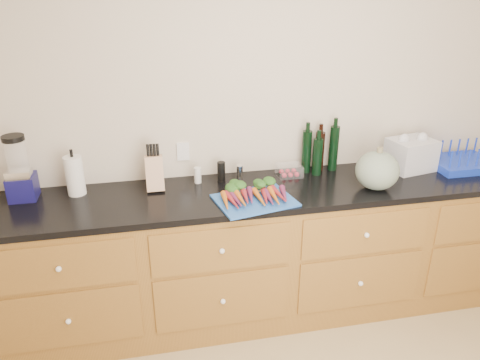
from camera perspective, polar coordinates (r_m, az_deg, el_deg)
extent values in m
cube|color=beige|center=(3.16, 3.80, 7.49)|extent=(4.10, 0.05, 2.60)
cube|color=brown|center=(3.23, 4.91, -8.81)|extent=(3.60, 0.60, 0.90)
cube|color=brown|center=(2.78, -21.21, -9.90)|extent=(0.82, 0.01, 0.28)
sphere|color=white|center=(2.76, -21.25, -10.09)|extent=(0.03, 0.03, 0.03)
cube|color=brown|center=(2.98, -20.15, -15.70)|extent=(0.82, 0.01, 0.38)
sphere|color=white|center=(2.97, -20.19, -15.89)|extent=(0.03, 0.03, 0.03)
cube|color=brown|center=(2.75, -2.26, -8.48)|extent=(0.82, 0.01, 0.28)
sphere|color=white|center=(2.73, -2.20, -8.65)|extent=(0.03, 0.03, 0.03)
cube|color=brown|center=(2.95, -2.14, -14.39)|extent=(0.82, 0.01, 0.38)
sphere|color=white|center=(2.94, -2.09, -14.58)|extent=(0.03, 0.03, 0.03)
cube|color=brown|center=(3.00, 15.07, -6.36)|extent=(0.82, 0.01, 0.28)
sphere|color=white|center=(2.99, 15.20, -6.51)|extent=(0.03, 0.03, 0.03)
cube|color=brown|center=(3.19, 14.38, -11.97)|extent=(0.82, 0.01, 0.38)
sphere|color=white|center=(3.18, 14.50, -12.13)|extent=(0.03, 0.03, 0.03)
cube|color=black|center=(3.00, 5.22, -1.23)|extent=(3.64, 0.62, 0.04)
cube|color=#2459AF|center=(2.80, 1.79, -2.50)|extent=(0.51, 0.43, 0.01)
cone|color=#C96417|center=(2.74, -1.75, -2.51)|extent=(0.04, 0.19, 0.04)
cone|color=maroon|center=(2.74, -1.13, -2.46)|extent=(0.04, 0.19, 0.04)
cone|color=#6B2148|center=(2.75, -0.52, -2.40)|extent=(0.04, 0.19, 0.04)
cone|color=#C96417|center=(2.75, 0.10, -2.35)|extent=(0.04, 0.19, 0.04)
cone|color=maroon|center=(2.76, 0.71, -2.29)|extent=(0.04, 0.19, 0.04)
cone|color=#6B2148|center=(2.76, 1.32, -2.24)|extent=(0.04, 0.19, 0.04)
ellipsoid|color=#1B4617|center=(2.87, -0.76, -1.01)|extent=(0.19, 0.11, 0.06)
cone|color=#C96417|center=(2.78, 2.45, -2.14)|extent=(0.04, 0.19, 0.04)
cone|color=maroon|center=(2.78, 3.05, -2.08)|extent=(0.04, 0.19, 0.04)
cone|color=#6B2148|center=(2.79, 3.65, -2.03)|extent=(0.04, 0.19, 0.04)
cone|color=#C96417|center=(2.80, 4.24, -1.97)|extent=(0.04, 0.19, 0.04)
cone|color=maroon|center=(2.81, 4.83, -1.92)|extent=(0.04, 0.19, 0.04)
cone|color=#6B2148|center=(2.81, 5.42, -1.86)|extent=(0.04, 0.19, 0.04)
ellipsoid|color=#1B4617|center=(2.91, 3.23, -0.67)|extent=(0.19, 0.11, 0.06)
ellipsoid|color=slate|center=(3.04, 16.39, 1.12)|extent=(0.27, 0.27, 0.24)
cube|color=#12104D|center=(3.10, -24.95, -0.79)|extent=(0.16, 0.16, 0.15)
cube|color=silver|center=(3.03, -25.37, 0.67)|extent=(0.14, 0.09, 0.05)
cylinder|color=white|center=(3.03, -25.58, 2.56)|extent=(0.12, 0.12, 0.20)
cylinder|color=black|center=(2.99, -25.97, 4.61)|extent=(0.13, 0.13, 0.03)
cylinder|color=white|center=(3.02, -19.50, 0.51)|extent=(0.11, 0.11, 0.25)
cube|color=tan|center=(2.97, -10.37, 0.86)|extent=(0.11, 0.11, 0.22)
cylinder|color=silver|center=(3.04, -5.18, 0.58)|extent=(0.05, 0.05, 0.10)
cylinder|color=black|center=(3.05, -2.30, 1.04)|extent=(0.05, 0.05, 0.13)
cylinder|color=silver|center=(3.08, -0.04, 0.93)|extent=(0.04, 0.04, 0.10)
cube|color=white|center=(3.15, 6.02, 1.15)|extent=(0.16, 0.13, 0.08)
cylinder|color=black|center=(3.20, 8.10, 3.45)|extent=(0.06, 0.06, 0.29)
cylinder|color=black|center=(3.24, 9.66, 3.45)|extent=(0.06, 0.06, 0.27)
cylinder|color=black|center=(3.26, 11.34, 3.81)|extent=(0.06, 0.06, 0.31)
cylinder|color=black|center=(3.17, 9.42, 2.82)|extent=(0.06, 0.06, 0.25)
cube|color=#1431B6|center=(3.64, 25.37, 1.84)|extent=(0.42, 0.34, 0.05)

